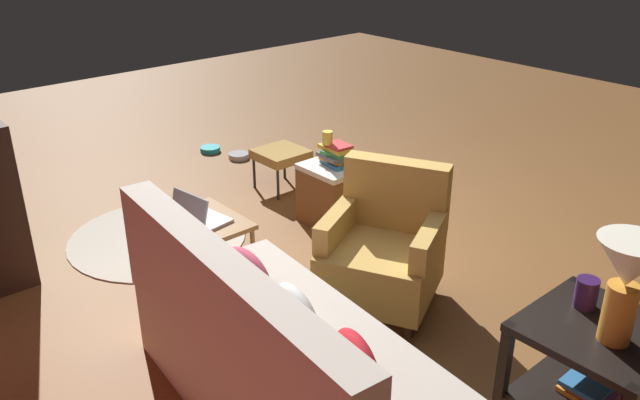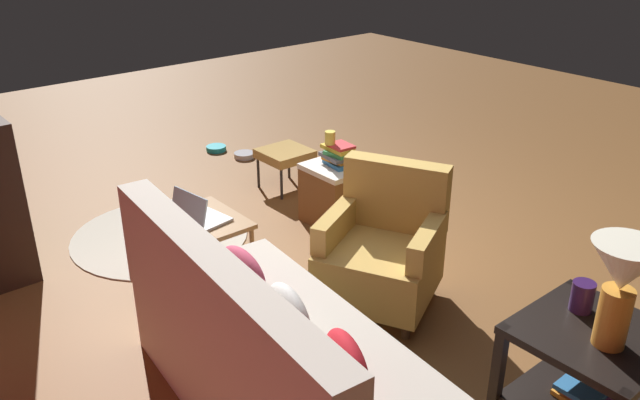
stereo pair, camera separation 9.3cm
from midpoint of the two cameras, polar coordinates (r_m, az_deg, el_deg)
The scene contains 16 objects.
ground at distance 4.94m, azimuth 1.81°, elevation -3.55°, with size 12.00×12.00×0.00m, color brown.
couch at distance 3.21m, azimuth -3.93°, elevation -14.01°, with size 1.97×1.03×1.00m.
armchair at distance 4.09m, azimuth 4.91°, elevation -4.25°, with size 0.89×0.90×0.87m.
side_table at distance 3.41m, azimuth 21.90°, elevation -12.74°, with size 0.64×0.64×0.55m.
table_lamp at distance 3.07m, azimuth 24.28°, elevation -5.90°, with size 0.30×0.30×0.50m.
small_vase at distance 3.39m, azimuth 21.33°, elevation -7.51°, with size 0.11×0.11×0.15m, color #33194C.
book_stack_shelf at distance 3.51m, azimuth 21.50°, elevation -14.99°, with size 0.25×0.20×0.08m.
laptop_desk at distance 4.27m, azimuth -10.56°, elevation -2.43°, with size 0.56×0.44×0.48m.
laptop at distance 4.20m, azimuth -11.11°, elevation -1.33°, with size 0.35×0.29×0.21m.
wicker_hamper at distance 5.14m, azimuth 0.80°, elevation 0.59°, with size 0.45×0.45×0.48m.
book_stack_hamper at distance 5.02m, azimuth 0.84°, elevation 3.94°, with size 0.28×0.23×0.17m.
yellow_mug at distance 4.98m, azimuth 0.11°, elevation 5.42°, with size 0.08×0.08×0.10m, color #E5D14C.
ottoman at distance 5.72m, azimuth -3.87°, elevation 3.87°, with size 0.40×0.40×0.36m.
circular_rug at distance 5.14m, azimuth -14.37°, elevation -3.15°, with size 1.32×1.32×0.01m, color beige.
pet_bowl_steel at distance 6.56m, azimuth -7.46°, elevation 3.82°, with size 0.20×0.20×0.05m, color silver.
pet_bowl_teal at distance 6.78m, azimuth -9.88°, elevation 4.35°, with size 0.20×0.20×0.05m, color teal.
Camera 1 is at (-3.14, 3.03, 2.33)m, focal length 36.96 mm.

